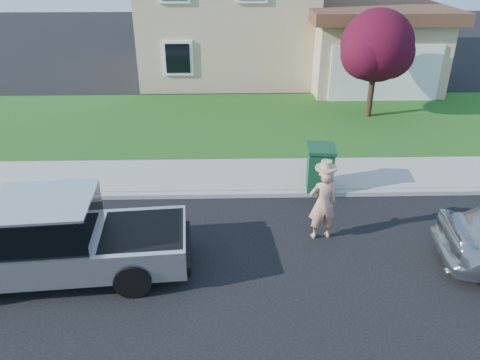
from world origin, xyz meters
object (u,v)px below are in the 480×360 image
pickup_truck (56,240)px  trash_bin (320,167)px  ornamental_tree (378,49)px  woman (323,202)px

pickup_truck → trash_bin: size_ratio=4.55×
ornamental_tree → pickup_truck: bearing=-133.9°
woman → ornamental_tree: size_ratio=0.49×
trash_bin → ornamental_tree: bearing=69.1°
pickup_truck → trash_bin: 6.83m
trash_bin → pickup_truck: bearing=-144.4°
ornamental_tree → trash_bin: (-3.02, -5.93, -1.89)m
pickup_truck → trash_bin: pickup_truck is taller
woman → trash_bin: (0.34, 2.18, -0.17)m
ornamental_tree → trash_bin: ornamental_tree is taller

